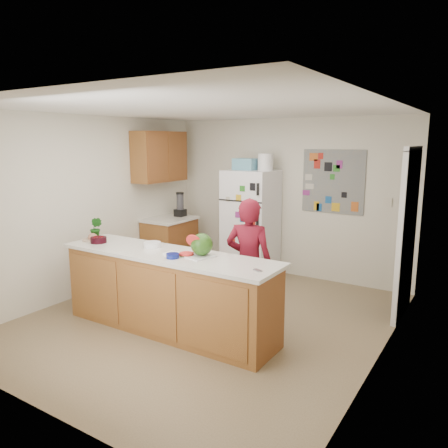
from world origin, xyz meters
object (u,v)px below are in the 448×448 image
Objects in this scene: cherry_bowl at (99,240)px; person at (249,263)px; refrigerator at (251,223)px; watermelon at (202,244)px.

person is at bearing 21.54° from cherry_bowl.
refrigerator is 2.41m from watermelon.
watermelon is (-0.29, -0.53, 0.29)m from person.
watermelon is 1.45m from cherry_bowl.
person is 1.87m from cherry_bowl.
watermelon reaches higher than cherry_bowl.
refrigerator is at bearing -73.19° from person.
refrigerator is 7.03× the size of watermelon.
refrigerator reaches higher than watermelon.
cherry_bowl is (-1.73, -0.68, 0.20)m from person.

